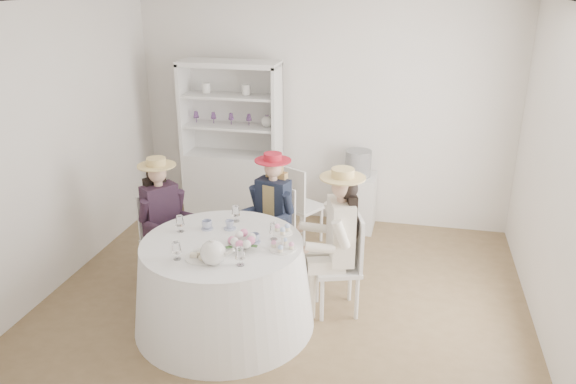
# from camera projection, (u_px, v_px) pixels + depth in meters

# --- Properties ---
(ground) EXTENTS (4.50, 4.50, 0.00)m
(ground) POSITION_uv_depth(u_px,v_px,m) (286.00, 297.00, 5.39)
(ground) COLOR brown
(ground) RESTS_ON ground
(ceiling) EXTENTS (4.50, 4.50, 0.00)m
(ceiling) POSITION_uv_depth(u_px,v_px,m) (285.00, 1.00, 4.42)
(ceiling) COLOR white
(ceiling) RESTS_ON wall_back
(wall_back) EXTENTS (4.50, 0.00, 4.50)m
(wall_back) POSITION_uv_depth(u_px,v_px,m) (323.00, 113.00, 6.73)
(wall_back) COLOR white
(wall_back) RESTS_ON ground
(wall_front) EXTENTS (4.50, 0.00, 4.50)m
(wall_front) POSITION_uv_depth(u_px,v_px,m) (204.00, 275.00, 3.09)
(wall_front) COLOR white
(wall_front) RESTS_ON ground
(wall_left) EXTENTS (0.00, 4.50, 4.50)m
(wall_left) POSITION_uv_depth(u_px,v_px,m) (57.00, 148.00, 5.37)
(wall_left) COLOR white
(wall_left) RESTS_ON ground
(wall_right) EXTENTS (0.00, 4.50, 4.50)m
(wall_right) POSITION_uv_depth(u_px,v_px,m) (562.00, 184.00, 4.45)
(wall_right) COLOR white
(wall_right) RESTS_ON ground
(tea_table) EXTENTS (1.58, 1.58, 0.79)m
(tea_table) POSITION_uv_depth(u_px,v_px,m) (224.00, 283.00, 4.87)
(tea_table) COLOR white
(tea_table) RESTS_ON ground
(hutch) EXTENTS (1.19, 0.49, 1.98)m
(hutch) POSITION_uv_depth(u_px,v_px,m) (233.00, 167.00, 6.87)
(hutch) COLOR silver
(hutch) RESTS_ON ground
(side_table) EXTENTS (0.44, 0.44, 0.68)m
(side_table) POSITION_uv_depth(u_px,v_px,m) (356.00, 202.00, 6.77)
(side_table) COLOR silver
(side_table) RESTS_ON ground
(hatbox) EXTENTS (0.40, 0.40, 0.31)m
(hatbox) POSITION_uv_depth(u_px,v_px,m) (358.00, 163.00, 6.59)
(hatbox) COLOR black
(hatbox) RESTS_ON side_table
(guest_left) EXTENTS (0.55, 0.53, 1.29)m
(guest_left) POSITION_uv_depth(u_px,v_px,m) (162.00, 214.00, 5.46)
(guest_left) COLOR silver
(guest_left) RESTS_ON ground
(guest_mid) EXTENTS (0.48, 0.52, 1.28)m
(guest_mid) POSITION_uv_depth(u_px,v_px,m) (272.00, 207.00, 5.62)
(guest_mid) COLOR silver
(guest_mid) RESTS_ON ground
(guest_right) EXTENTS (0.57, 0.52, 1.38)m
(guest_right) POSITION_uv_depth(u_px,v_px,m) (338.00, 234.00, 4.91)
(guest_right) COLOR silver
(guest_right) RESTS_ON ground
(spare_chair) EXTENTS (0.53, 0.53, 0.94)m
(spare_chair) POSITION_uv_depth(u_px,v_px,m) (299.00, 203.00, 6.31)
(spare_chair) COLOR silver
(spare_chair) RESTS_ON ground
(teacup_a) EXTENTS (0.12, 0.12, 0.07)m
(teacup_a) POSITION_uv_depth(u_px,v_px,m) (207.00, 225.00, 4.96)
(teacup_a) COLOR white
(teacup_a) RESTS_ON tea_table
(teacup_b) EXTENTS (0.10, 0.10, 0.07)m
(teacup_b) POSITION_uv_depth(u_px,v_px,m) (230.00, 225.00, 4.96)
(teacup_b) COLOR white
(teacup_b) RESTS_ON tea_table
(teacup_c) EXTENTS (0.11, 0.11, 0.07)m
(teacup_c) POSITION_uv_depth(u_px,v_px,m) (255.00, 238.00, 4.71)
(teacup_c) COLOR white
(teacup_c) RESTS_ON tea_table
(flower_bowl) EXTENTS (0.26, 0.26, 0.06)m
(flower_bowl) POSITION_uv_depth(u_px,v_px,m) (241.00, 244.00, 4.64)
(flower_bowl) COLOR white
(flower_bowl) RESTS_ON tea_table
(flower_arrangement) EXTENTS (0.19, 0.19, 0.07)m
(flower_arrangement) POSITION_uv_depth(u_px,v_px,m) (241.00, 240.00, 4.56)
(flower_arrangement) COLOR pink
(flower_arrangement) RESTS_ON tea_table
(table_teapot) EXTENTS (0.28, 0.20, 0.21)m
(table_teapot) POSITION_uv_depth(u_px,v_px,m) (213.00, 253.00, 4.35)
(table_teapot) COLOR white
(table_teapot) RESTS_ON tea_table
(sandwich_plate) EXTENTS (0.26, 0.26, 0.06)m
(sandwich_plate) POSITION_uv_depth(u_px,v_px,m) (201.00, 256.00, 4.46)
(sandwich_plate) COLOR white
(sandwich_plate) RESTS_ON tea_table
(cupcake_stand) EXTENTS (0.22, 0.22, 0.21)m
(cupcake_stand) POSITION_uv_depth(u_px,v_px,m) (283.00, 241.00, 4.58)
(cupcake_stand) COLOR white
(cupcake_stand) RESTS_ON tea_table
(stemware_set) EXTENTS (0.92, 0.89, 0.15)m
(stemware_set) POSITION_uv_depth(u_px,v_px,m) (221.00, 234.00, 4.70)
(stemware_set) COLOR white
(stemware_set) RESTS_ON tea_table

